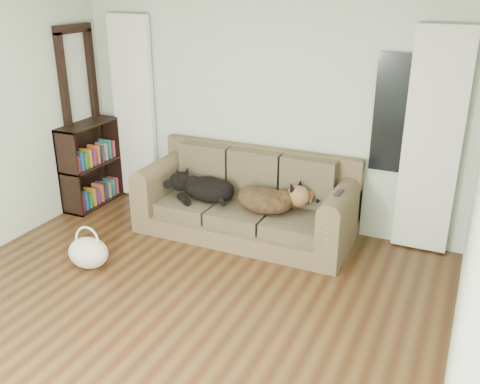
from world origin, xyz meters
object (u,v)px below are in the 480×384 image
at_px(sofa, 244,197).
at_px(bookshelf, 91,166).
at_px(dog_black_lab, 206,188).
at_px(tote_bag, 88,252).
at_px(dog_shepherd, 269,199).

relative_size(sofa, bookshelf, 2.26).
bearing_deg(bookshelf, dog_black_lab, -7.76).
xyz_separation_m(tote_bag, bookshelf, (-0.99, 1.31, 0.34)).
distance_m(dog_black_lab, bookshelf, 1.63).
height_order(tote_bag, bookshelf, bookshelf).
bearing_deg(dog_black_lab, sofa, 15.06).
relative_size(sofa, tote_bag, 5.59).
xyz_separation_m(sofa, tote_bag, (-1.10, -1.30, -0.29)).
distance_m(dog_black_lab, dog_shepherd, 0.76).
height_order(sofa, dog_shepherd, sofa).
height_order(dog_black_lab, dog_shepherd, dog_shepherd).
bearing_deg(bookshelf, tote_bag, -59.43).
distance_m(sofa, tote_bag, 1.72).
bearing_deg(bookshelf, sofa, -6.77).
height_order(dog_shepherd, bookshelf, bookshelf).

